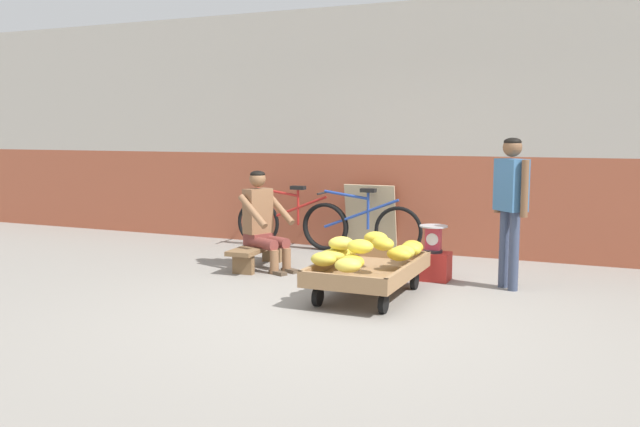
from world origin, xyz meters
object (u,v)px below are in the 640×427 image
(plastic_crate, at_px, (433,266))
(sign_board, at_px, (371,218))
(low_bench, at_px, (258,251))
(customer_adult, at_px, (511,196))
(weighing_scale, at_px, (433,238))
(bicycle_near_left, at_px, (291,222))
(banana_cart, at_px, (369,273))
(vendor_seated, at_px, (263,220))
(bicycle_far_left, at_px, (360,226))

(plastic_crate, bearing_deg, sign_board, 130.15)
(low_bench, xyz_separation_m, customer_adult, (2.84, 0.07, 0.75))
(weighing_scale, xyz_separation_m, bicycle_near_left, (-2.28, 1.21, -0.10))
(low_bench, bearing_deg, sign_board, 62.88)
(banana_cart, relative_size, vendor_seated, 1.26)
(bicycle_near_left, relative_size, bicycle_far_left, 1.00)
(banana_cart, relative_size, low_bench, 1.29)
(bicycle_far_left, distance_m, customer_adult, 2.52)
(plastic_crate, xyz_separation_m, bicycle_far_left, (-1.27, 1.20, 0.20))
(bicycle_near_left, distance_m, bicycle_far_left, 1.01)
(bicycle_near_left, bearing_deg, vendor_seated, -77.08)
(bicycle_near_left, xyz_separation_m, customer_adult, (3.09, -1.31, 0.60))
(low_bench, relative_size, customer_adult, 0.73)
(low_bench, bearing_deg, plastic_crate, 4.71)
(banana_cart, relative_size, customer_adult, 0.94)
(vendor_seated, relative_size, weighing_scale, 3.80)
(bicycle_near_left, xyz_separation_m, bicycle_far_left, (1.01, -0.01, 0.00))
(plastic_crate, relative_size, sign_board, 0.40)
(low_bench, bearing_deg, customer_adult, 1.37)
(bicycle_near_left, height_order, customer_adult, customer_adult)
(vendor_seated, bearing_deg, bicycle_near_left, 102.92)
(bicycle_far_left, bearing_deg, low_bench, -119.25)
(weighing_scale, bearing_deg, sign_board, 130.13)
(banana_cart, height_order, vendor_seated, vendor_seated)
(low_bench, bearing_deg, bicycle_near_left, 100.00)
(banana_cart, xyz_separation_m, vendor_seated, (-1.58, 0.80, 0.33))
(sign_board, bearing_deg, plastic_crate, -49.85)
(vendor_seated, height_order, bicycle_near_left, vendor_seated)
(weighing_scale, distance_m, bicycle_far_left, 1.76)
(low_bench, xyz_separation_m, vendor_seated, (0.08, -0.03, 0.37))
(sign_board, bearing_deg, customer_adult, -37.36)
(vendor_seated, relative_size, customer_adult, 0.75)
(bicycle_far_left, bearing_deg, bicycle_near_left, 179.70)
(weighing_scale, bearing_deg, customer_adult, -7.04)
(low_bench, bearing_deg, weighing_scale, 4.68)
(vendor_seated, xyz_separation_m, bicycle_near_left, (-0.32, 1.41, -0.21))
(bicycle_near_left, relative_size, sign_board, 1.87)
(plastic_crate, bearing_deg, vendor_seated, -174.10)
(plastic_crate, relative_size, bicycle_near_left, 0.22)
(plastic_crate, bearing_deg, weighing_scale, -90.00)
(plastic_crate, height_order, bicycle_near_left, bicycle_near_left)
(sign_board, bearing_deg, low_bench, -117.12)
(bicycle_near_left, bearing_deg, customer_adult, -22.97)
(bicycle_far_left, xyz_separation_m, customer_adult, (2.08, -1.30, 0.60))
(low_bench, height_order, vendor_seated, vendor_seated)
(customer_adult, bearing_deg, low_bench, -178.63)
(low_bench, height_order, customer_adult, customer_adult)
(bicycle_near_left, height_order, bicycle_far_left, same)
(plastic_crate, xyz_separation_m, sign_board, (-1.22, 1.44, 0.29))
(banana_cart, relative_size, bicycle_near_left, 0.87)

